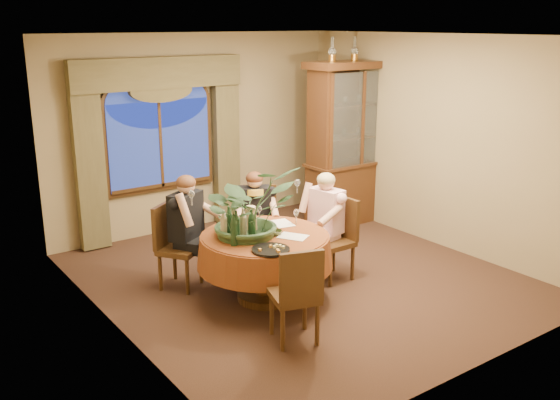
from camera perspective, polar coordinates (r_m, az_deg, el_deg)
floor at (r=7.50m, az=1.86°, el=-7.08°), size 5.00×5.00×0.00m
wall_back at (r=9.14m, az=-7.68°, el=6.16°), size 4.50×0.00×4.50m
wall_right at (r=8.60m, az=13.98°, el=5.22°), size 0.00×5.00×5.00m
ceiling at (r=6.90m, az=2.07°, el=14.83°), size 5.00×5.00×0.00m
window at (r=8.84m, az=-10.88°, el=5.02°), size 1.62×0.10×1.32m
arched_transom at (r=8.72m, az=-11.15°, el=10.05°), size 1.60×0.06×0.44m
drapery_left at (r=8.44m, az=-17.03°, el=3.27°), size 0.38×0.14×2.32m
drapery_right at (r=9.28m, az=-4.93°, el=5.02°), size 0.38×0.14×2.32m
swag_valance at (r=8.63m, az=-11.00°, el=11.34°), size 2.45×0.16×0.42m
dining_table at (r=6.80m, az=-1.38°, el=-6.15°), size 1.51×1.51×0.75m
china_cabinet at (r=9.35m, az=6.57°, el=5.17°), size 1.48×0.58×2.40m
oil_lamp_left at (r=8.92m, az=4.80°, el=13.56°), size 0.11×0.11×0.34m
oil_lamp_center at (r=9.20m, az=6.84°, el=13.58°), size 0.11×0.11×0.34m
oil_lamp_right at (r=9.48m, az=8.77°, el=13.58°), size 0.11×0.11×0.34m
chair_right at (r=7.32m, az=4.82°, el=-3.70°), size 0.42×0.42×0.96m
chair_back_right at (r=7.77m, az=-1.79°, el=-2.47°), size 0.58×0.58×0.96m
chair_back at (r=7.17m, az=-9.15°, el=-4.28°), size 0.59×0.59×0.96m
chair_front_left at (r=5.92m, az=1.31°, el=-8.54°), size 0.53×0.53×0.96m
person_pink at (r=7.41m, az=4.24°, el=-2.20°), size 0.49×0.52×1.26m
person_back at (r=7.18m, az=-8.55°, el=-2.77°), size 0.62×0.60×1.31m
person_scarf at (r=7.62m, az=-2.32°, el=-1.81°), size 0.57×0.56×1.22m
stoneware_vase at (r=6.72m, az=-2.71°, el=-1.76°), size 0.15×0.15×0.28m
centerpiece_plant at (r=6.50m, az=-2.98°, el=2.16°), size 1.01×1.12×0.88m
olive_bowl at (r=6.66m, az=-0.43°, el=-2.99°), size 0.15×0.15×0.05m
cheese_platter at (r=6.20m, az=-0.86°, el=-4.57°), size 0.38×0.38×0.02m
wine_bottle_0 at (r=6.43m, az=-4.03°, el=-2.38°), size 0.07×0.07×0.33m
wine_bottle_1 at (r=6.46m, az=-5.16°, el=-2.32°), size 0.07×0.07×0.33m
wine_bottle_2 at (r=6.46m, az=-2.63°, el=-2.28°), size 0.07×0.07×0.33m
wine_bottle_3 at (r=6.32m, az=-4.24°, el=-2.74°), size 0.07×0.07×0.33m
wine_bottle_4 at (r=6.57m, az=-4.69°, el=-1.99°), size 0.07×0.07×0.33m
wine_bottle_5 at (r=6.50m, az=-3.38°, el=-2.18°), size 0.07×0.07×0.33m
tasting_paper_0 at (r=6.60m, az=1.19°, el=-3.35°), size 0.33×0.37×0.00m
tasting_paper_1 at (r=7.02m, az=0.18°, el=-2.14°), size 0.26×0.34×0.00m
wine_glass_person_pink at (r=6.97m, az=1.49°, el=-1.53°), size 0.07×0.07×0.18m
wine_glass_person_back at (r=6.86m, az=-5.07°, el=-1.88°), size 0.07×0.07×0.18m
wine_glass_person_scarf at (r=7.10m, az=-1.91°, el=-1.20°), size 0.07×0.07×0.18m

